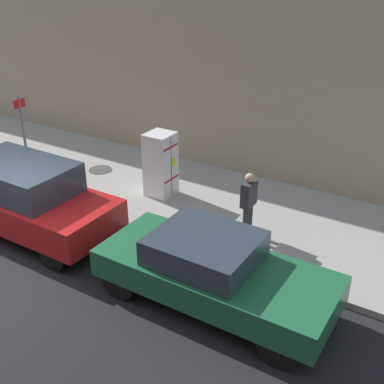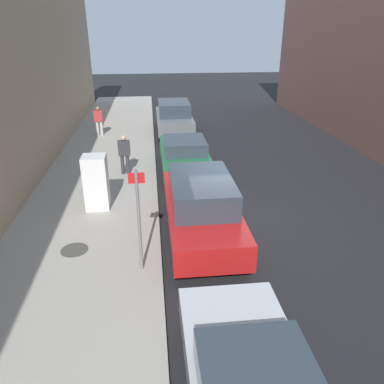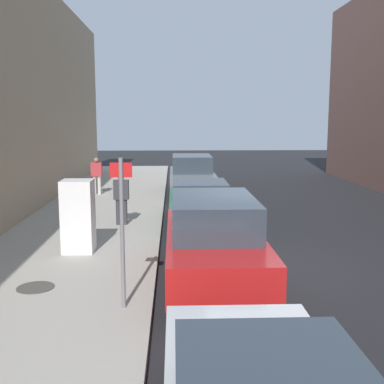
% 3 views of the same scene
% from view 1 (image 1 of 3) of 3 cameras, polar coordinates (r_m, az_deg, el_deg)
% --- Properties ---
extents(ground_plane, '(80.00, 80.00, 0.00)m').
position_cam_1_polar(ground_plane, '(11.34, -20.53, -7.59)').
color(ground_plane, black).
extents(sidewalk_slab, '(4.35, 44.00, 0.15)m').
position_cam_1_polar(sidewalk_slab, '(13.97, -6.51, 0.96)').
color(sidewalk_slab, '#9E998E').
rests_on(sidewalk_slab, ground).
extents(building_facade_near, '(1.94, 39.60, 8.32)m').
position_cam_1_polar(building_facade_near, '(15.34, 0.33, 19.33)').
color(building_facade_near, tan).
rests_on(building_facade_near, ground).
extents(discarded_refrigerator, '(0.72, 0.70, 1.73)m').
position_cam_1_polar(discarded_refrigerator, '(12.81, -3.75, 3.28)').
color(discarded_refrigerator, white).
rests_on(discarded_refrigerator, sidewalk_slab).
extents(manhole_cover, '(0.70, 0.70, 0.02)m').
position_cam_1_polar(manhole_cover, '(14.87, -10.82, 2.62)').
color(manhole_cover, '#47443F').
rests_on(manhole_cover, sidewalk_slab).
extents(street_sign_post, '(0.36, 0.07, 2.54)m').
position_cam_1_polar(street_sign_post, '(13.96, -19.26, 6.27)').
color(street_sign_post, slate).
rests_on(street_sign_post, sidewalk_slab).
extents(pedestrian_walking_far, '(0.45, 0.22, 1.56)m').
position_cam_1_polar(pedestrian_walking_far, '(10.89, 6.72, -1.04)').
color(pedestrian_walking_far, '#333338').
rests_on(pedestrian_walking_far, sidewalk_slab).
extents(parked_suv_red, '(1.87, 4.87, 1.76)m').
position_cam_1_polar(parked_suv_red, '(12.03, -19.54, -0.40)').
color(parked_suv_red, red).
rests_on(parked_suv_red, ground).
extents(parked_sedan_green, '(1.86, 4.50, 1.41)m').
position_cam_1_polar(parked_sedan_green, '(9.06, 2.46, -9.20)').
color(parked_sedan_green, '#1E6038').
rests_on(parked_sedan_green, ground).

